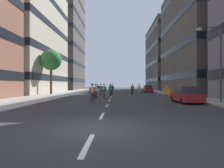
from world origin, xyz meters
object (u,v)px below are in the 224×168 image
Objects in this scene: street_tree_near at (51,60)px; streetlamp_right at (216,56)px; skater_4 at (101,88)px; skater_1 at (110,88)px; skater_2 at (132,89)px; skater_7 at (112,89)px; skater_5 at (110,89)px; skater_10 at (104,90)px; skater_8 at (92,92)px; skater_6 at (167,93)px; parked_car_mid at (186,95)px; skater_9 at (98,88)px; skater_3 at (96,90)px; skater_0 at (139,89)px; parked_car_near at (147,89)px.

streetlamp_right is at bearing -36.78° from street_tree_near.
skater_1 is at bearing 80.28° from skater_4.
skater_7 is (-3.09, 0.41, 0.00)m from skater_2.
skater_5 is 2.84m from skater_10.
skater_2 is 1.00× the size of skater_8.
skater_5 and skater_6 have the same top height.
skater_7 is (-7.16, 12.16, 0.32)m from parked_car_mid.
skater_8 is 1.00× the size of skater_9.
skater_2 is at bearing 109.11° from parked_car_mid.
skater_6 is at bearing -15.08° from skater_8.
skater_0 is at bearing 56.66° from skater_3.
skater_6 and skater_9 have the same top height.
parked_car_near is 2.47× the size of skater_2.
streetlamp_right is 11.16m from skater_8.
skater_2 is (-4.07, -11.46, 0.32)m from parked_car_near.
skater_7 is at bearing -4.58° from street_tree_near.
street_tree_near is 4.04× the size of skater_4.
skater_2 reaches higher than parked_car_mid.
skater_10 is (0.90, 1.08, 0.03)m from skater_3.
street_tree_near is 11.61m from skater_5.
skater_3 is 1.00× the size of skater_6.
street_tree_near reaches higher than skater_9.
skater_2 is (-4.07, 11.75, 0.32)m from parked_car_mid.
parked_car_near is 25.69m from skater_6.
parked_car_near is 13.17m from skater_7.
skater_3 is (-4.86, -6.89, -0.03)m from skater_2.
skater_5 and skater_8 have the same top height.
streetlamp_right is at bearing -29.49° from skater_3.
skater_10 is (1.94, -11.49, 0.00)m from skater_9.
parked_car_near is at bearing 57.07° from skater_7.
skater_3 is 1.41m from skater_10.
parked_car_near is at bearing 63.28° from skater_5.
streetlamp_right is at bearing -54.31° from skater_4.
skater_2 is 1.00× the size of skater_7.
skater_9 is at bearing 122.66° from streetlamp_right.
street_tree_near is 4.04× the size of skater_5.
skater_5 and skater_9 have the same top height.
streetlamp_right is (19.16, -14.32, -1.46)m from street_tree_near.
skater_8 is at bearing -97.88° from skater_5.
skater_8 is (-8.61, -23.89, 0.32)m from parked_car_near.
skater_0 is at bearing 5.04° from street_tree_near.
skater_0 and skater_4 have the same top height.
street_tree_near is 16.69m from skater_8.
skater_5 is 1.00× the size of skater_6.
parked_car_near is at bearing 11.66° from skater_1.
skater_1 is 12.91m from skater_5.
parked_car_mid is at bearing -57.34° from skater_4.
skater_1 reaches higher than parked_car_near.
skater_2 is 13.23m from skater_8.
skater_3 is at bearing -103.62° from skater_7.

